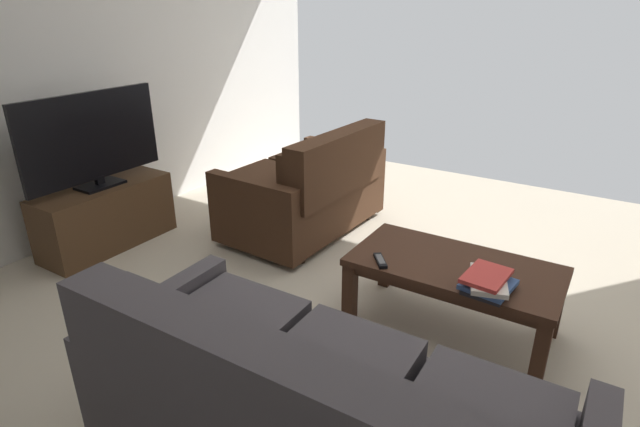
{
  "coord_description": "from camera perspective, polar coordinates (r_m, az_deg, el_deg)",
  "views": [
    {
      "loc": [
        -1.02,
        2.52,
        1.75
      ],
      "look_at": [
        0.2,
        0.56,
        0.78
      ],
      "focal_mm": 28.12,
      "sensor_mm": 36.0,
      "label": 1
    }
  ],
  "objects": [
    {
      "name": "flat_tv",
      "position": [
        3.98,
        -24.52,
        7.73
      ],
      "size": [
        0.2,
        1.08,
        0.69
      ],
      "color": "black",
      "rests_on": "tv_stand"
    },
    {
      "name": "coffee_table",
      "position": [
        2.9,
        15.0,
        -6.65
      ],
      "size": [
        1.13,
        0.58,
        0.43
      ],
      "color": "#3D2316",
      "rests_on": "ground"
    },
    {
      "name": "book_stack",
      "position": [
        2.64,
        18.56,
        -7.4
      ],
      "size": [
        0.25,
        0.33,
        0.09
      ],
      "color": "black",
      "rests_on": "coffee_table"
    },
    {
      "name": "tv_remote",
      "position": [
        2.79,
        6.88,
        -5.34
      ],
      "size": [
        0.13,
        0.15,
        0.02
      ],
      "color": "black",
      "rests_on": "coffee_table"
    },
    {
      "name": "sofa_main",
      "position": [
        1.94,
        -0.66,
        -22.47
      ],
      "size": [
        1.83,
        0.84,
        0.87
      ],
      "color": "black",
      "rests_on": "ground"
    },
    {
      "name": "ground_plane",
      "position": [
        3.24,
        8.42,
        -10.23
      ],
      "size": [
        5.29,
        5.54,
        0.01
      ],
      "primitive_type": "cube",
      "color": "beige"
    },
    {
      "name": "loveseat_near",
      "position": [
        4.02,
        -1.29,
        2.83
      ],
      "size": [
        0.88,
        1.36,
        0.87
      ],
      "color": "black",
      "rests_on": "ground"
    },
    {
      "name": "tv_stand",
      "position": [
        4.16,
        -23.2,
        -0.29
      ],
      "size": [
        0.39,
        1.01,
        0.49
      ],
      "color": "#4C331E",
      "rests_on": "ground"
    },
    {
      "name": "wall_right",
      "position": [
        4.47,
        -24.38,
        15.25
      ],
      "size": [
        0.12,
        5.54,
        2.61
      ],
      "primitive_type": "cube",
      "color": "white",
      "rests_on": "ground"
    }
  ]
}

